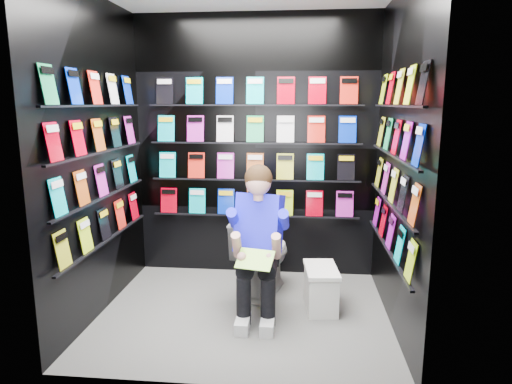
# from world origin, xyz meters

# --- Properties ---
(floor) EXTENTS (2.40, 2.40, 0.00)m
(floor) POSITION_xyz_m (0.00, 0.00, 0.00)
(floor) COLOR slate
(floor) RESTS_ON ground
(wall_back) EXTENTS (2.40, 0.04, 2.60)m
(wall_back) POSITION_xyz_m (0.00, 1.00, 1.30)
(wall_back) COLOR black
(wall_back) RESTS_ON floor
(wall_front) EXTENTS (2.40, 0.04, 2.60)m
(wall_front) POSITION_xyz_m (0.00, -1.00, 1.30)
(wall_front) COLOR black
(wall_front) RESTS_ON floor
(wall_left) EXTENTS (0.04, 2.00, 2.60)m
(wall_left) POSITION_xyz_m (-1.20, 0.00, 1.30)
(wall_left) COLOR black
(wall_left) RESTS_ON floor
(wall_right) EXTENTS (0.04, 2.00, 2.60)m
(wall_right) POSITION_xyz_m (1.20, 0.00, 1.30)
(wall_right) COLOR black
(wall_right) RESTS_ON floor
(comics_back) EXTENTS (2.10, 0.06, 1.37)m
(comics_back) POSITION_xyz_m (0.00, 0.97, 1.31)
(comics_back) COLOR #B84D15
(comics_back) RESTS_ON wall_back
(comics_left) EXTENTS (0.06, 1.70, 1.37)m
(comics_left) POSITION_xyz_m (-1.17, 0.00, 1.31)
(comics_left) COLOR #B84D15
(comics_left) RESTS_ON wall_left
(comics_right) EXTENTS (0.06, 1.70, 1.37)m
(comics_right) POSITION_xyz_m (1.17, 0.00, 1.31)
(comics_right) COLOR #B84D15
(comics_right) RESTS_ON wall_right
(toilet) EXTENTS (0.58, 0.82, 0.73)m
(toilet) POSITION_xyz_m (0.13, 0.45, 0.37)
(toilet) COLOR white
(toilet) RESTS_ON floor
(longbox) EXTENTS (0.28, 0.46, 0.33)m
(longbox) POSITION_xyz_m (0.65, 0.17, 0.17)
(longbox) COLOR white
(longbox) RESTS_ON floor
(longbox_lid) EXTENTS (0.31, 0.49, 0.03)m
(longbox_lid) POSITION_xyz_m (0.65, 0.17, 0.35)
(longbox_lid) COLOR white
(longbox_lid) RESTS_ON longbox
(reader) EXTENTS (0.65, 0.83, 1.35)m
(reader) POSITION_xyz_m (0.13, 0.07, 0.76)
(reader) COLOR #2521ED
(reader) RESTS_ON toilet
(held_comic) EXTENTS (0.31, 0.22, 0.12)m
(held_comic) POSITION_xyz_m (0.13, -0.28, 0.58)
(held_comic) COLOR green
(held_comic) RESTS_ON reader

